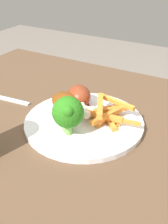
% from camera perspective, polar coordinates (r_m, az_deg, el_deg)
% --- Properties ---
extents(dining_table, '(1.14, 0.75, 0.71)m').
position_cam_1_polar(dining_table, '(0.61, 4.21, -14.23)').
color(dining_table, brown).
rests_on(dining_table, ground_plane).
extents(dinner_plate, '(0.26, 0.26, 0.01)m').
position_cam_1_polar(dinner_plate, '(0.59, 0.00, -2.17)').
color(dinner_plate, white).
rests_on(dinner_plate, dining_table).
extents(broccoli_floret_front, '(0.06, 0.05, 0.07)m').
position_cam_1_polar(broccoli_floret_front, '(0.53, -3.74, -0.47)').
color(broccoli_floret_front, '#7AB257').
rests_on(broccoli_floret_front, dinner_plate).
extents(broccoli_floret_middle, '(0.06, 0.06, 0.08)m').
position_cam_1_polar(broccoli_floret_middle, '(0.51, -3.55, -0.08)').
color(broccoli_floret_middle, '#7ABF53').
rests_on(broccoli_floret_middle, dinner_plate).
extents(carrot_fries_pile, '(0.14, 0.14, 0.04)m').
position_cam_1_polar(carrot_fries_pile, '(0.58, 4.97, -0.13)').
color(carrot_fries_pile, orange).
rests_on(carrot_fries_pile, dinner_plate).
extents(chicken_drumstick_near, '(0.12, 0.06, 0.04)m').
position_cam_1_polar(chicken_drumstick_near, '(0.61, -3.59, 2.16)').
color(chicken_drumstick_near, '#52240A').
rests_on(chicken_drumstick_near, dinner_plate).
extents(chicken_drumstick_far, '(0.11, 0.12, 0.05)m').
position_cam_1_polar(chicken_drumstick_far, '(0.62, -1.02, 3.27)').
color(chicken_drumstick_far, '#5F2011').
rests_on(chicken_drumstick_far, dinner_plate).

